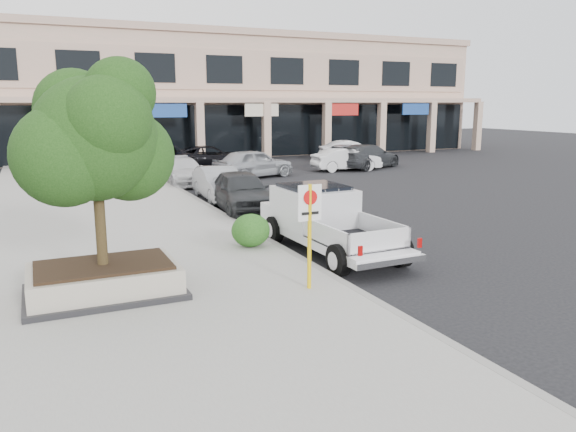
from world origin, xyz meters
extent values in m
plane|color=black|center=(0.00, 0.00, 0.00)|extent=(120.00, 120.00, 0.00)
cube|color=gray|center=(-5.50, 6.00, 0.07)|extent=(8.00, 52.00, 0.15)
cube|color=gray|center=(-1.55, 6.00, 0.07)|extent=(0.20, 52.00, 0.15)
cube|color=#CDA290|center=(8.00, 34.00, 4.50)|extent=(40.00, 10.00, 9.00)
cube|color=tan|center=(8.00, 34.00, 9.25)|extent=(40.40, 10.40, 0.50)
cube|color=tan|center=(8.00, 27.90, 4.30)|extent=(40.00, 2.20, 0.35)
cube|color=#CDA290|center=(28.00, 27.05, 2.10)|extent=(0.55, 0.55, 4.20)
cube|color=black|center=(8.00, 28.95, 2.00)|extent=(39.20, 0.08, 3.90)
cube|color=black|center=(-6.58, 0.62, 0.21)|extent=(3.20, 2.20, 0.12)
cube|color=gray|center=(-6.58, 0.62, 0.52)|extent=(3.00, 2.00, 0.50)
cube|color=black|center=(-6.58, 0.62, 0.80)|extent=(2.70, 1.70, 0.06)
cylinder|color=#2F2312|center=(-6.58, 0.62, 1.93)|extent=(0.22, 0.22, 2.20)
sphere|color=#15340E|center=(-6.58, 0.62, 3.43)|extent=(2.50, 2.50, 2.50)
sphere|color=#15340E|center=(-5.88, 0.92, 3.03)|extent=(1.90, 1.90, 1.90)
sphere|color=#15340E|center=(-6.88, 1.12, 4.03)|extent=(1.60, 1.60, 1.60)
cylinder|color=yellow|center=(-2.46, -0.79, 1.30)|extent=(0.09, 0.09, 2.30)
cube|color=white|center=(-2.46, -0.79, 2.05)|extent=(0.55, 0.03, 0.78)
cylinder|color=red|center=(-2.46, -0.82, 2.17)|extent=(0.32, 0.02, 0.32)
ellipsoid|color=#1B4A15|center=(-2.33, 3.12, 0.62)|extent=(1.10, 0.99, 0.93)
imported|color=#282A2D|center=(-0.52, 8.92, 0.79)|extent=(2.26, 4.76, 1.57)
imported|color=gray|center=(-0.50, 11.81, 0.71)|extent=(1.73, 4.38, 1.42)
imported|color=silver|center=(-0.75, 17.11, 0.67)|extent=(1.88, 4.62, 1.34)
imported|color=black|center=(-0.50, 22.34, 0.81)|extent=(3.00, 5.97, 1.62)
imported|color=#A4A7AC|center=(3.44, 17.90, 0.81)|extent=(5.10, 3.18, 1.62)
imported|color=silver|center=(9.87, 18.65, 0.70)|extent=(4.37, 1.79, 1.41)
imported|color=#2E3033|center=(11.74, 19.21, 0.77)|extent=(5.71, 4.13, 1.54)
imported|color=black|center=(2.38, 22.44, 0.75)|extent=(5.79, 3.52, 1.50)
imported|color=#93959A|center=(12.30, 22.58, 0.69)|extent=(4.27, 2.32, 1.38)
imported|color=silver|center=(13.05, 23.47, 0.73)|extent=(4.70, 2.67, 1.47)
camera|label=1|loc=(-7.75, -11.28, 4.15)|focal=35.00mm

